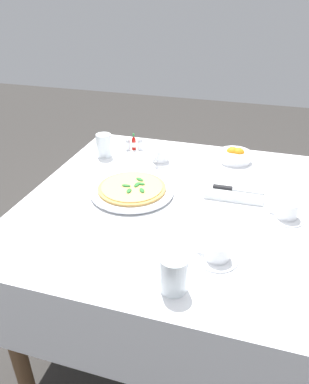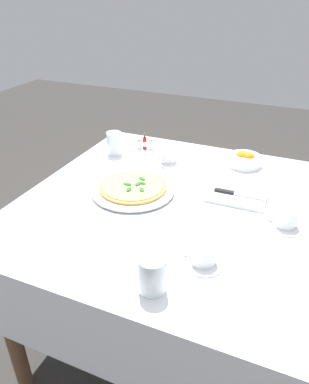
% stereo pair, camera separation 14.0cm
% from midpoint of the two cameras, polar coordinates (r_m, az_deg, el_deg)
% --- Properties ---
extents(ground_plane, '(8.00, 8.00, 0.00)m').
position_cam_midpoint_polar(ground_plane, '(1.88, 5.03, -21.09)').
color(ground_plane, '#33302D').
extents(dining_table, '(1.14, 1.14, 0.74)m').
position_cam_midpoint_polar(dining_table, '(1.46, 6.07, -5.86)').
color(dining_table, white).
rests_on(dining_table, ground_plane).
extents(pizza_plate, '(0.33, 0.33, 0.02)m').
position_cam_midpoint_polar(pizza_plate, '(1.44, -0.54, 0.35)').
color(pizza_plate, white).
rests_on(pizza_plate, dining_table).
extents(pizza, '(0.27, 0.27, 0.02)m').
position_cam_midpoint_polar(pizza, '(1.43, -0.53, 0.83)').
color(pizza, tan).
rests_on(pizza, pizza_plate).
extents(coffee_cup_back_corner, '(0.13, 0.13, 0.06)m').
position_cam_midpoint_polar(coffee_cup_back_corner, '(1.33, 22.58, -4.00)').
color(coffee_cup_back_corner, white).
rests_on(coffee_cup_back_corner, dining_table).
extents(coffee_cup_far_right, '(0.13, 0.13, 0.06)m').
position_cam_midpoint_polar(coffee_cup_far_right, '(1.10, 11.24, -9.83)').
color(coffee_cup_far_right, white).
rests_on(coffee_cup_far_right, dining_table).
extents(coffee_cup_near_left, '(0.13, 0.13, 0.07)m').
position_cam_midpoint_polar(coffee_cup_near_left, '(1.68, 4.54, 5.47)').
color(coffee_cup_near_left, white).
rests_on(coffee_cup_near_left, dining_table).
extents(water_glass_left_edge, '(0.08, 0.08, 0.11)m').
position_cam_midpoint_polar(water_glass_left_edge, '(0.99, 3.78, -13.10)').
color(water_glass_left_edge, white).
rests_on(water_glass_left_edge, dining_table).
extents(water_glass_near_right, '(0.07, 0.07, 0.11)m').
position_cam_midpoint_polar(water_glass_near_right, '(1.76, -4.01, 7.28)').
color(water_glass_near_right, white).
rests_on(water_glass_near_right, dining_table).
extents(napkin_folded, '(0.22, 0.13, 0.02)m').
position_cam_midpoint_polar(napkin_folded, '(1.44, 15.35, -0.82)').
color(napkin_folded, white).
rests_on(napkin_folded, dining_table).
extents(dinner_knife, '(0.20, 0.02, 0.01)m').
position_cam_midpoint_polar(dinner_knife, '(1.43, 15.53, -0.37)').
color(dinner_knife, silver).
rests_on(dinner_knife, napkin_folded).
extents(citrus_bowl, '(0.15, 0.15, 0.07)m').
position_cam_midpoint_polar(citrus_bowl, '(1.72, 16.12, 4.80)').
color(citrus_bowl, white).
rests_on(citrus_bowl, dining_table).
extents(hot_sauce_bottle, '(0.02, 0.02, 0.08)m').
position_cam_midpoint_polar(hot_sauce_bottle, '(1.82, 0.69, 7.68)').
color(hot_sauce_bottle, '#B7140F').
rests_on(hot_sauce_bottle, dining_table).
extents(salt_shaker, '(0.03, 0.03, 0.06)m').
position_cam_midpoint_polar(salt_shaker, '(1.82, 1.63, 7.39)').
color(salt_shaker, white).
rests_on(salt_shaker, dining_table).
extents(pepper_shaker, '(0.03, 0.03, 0.06)m').
position_cam_midpoint_polar(pepper_shaker, '(1.82, -0.25, 7.44)').
color(pepper_shaker, white).
rests_on(pepper_shaker, dining_table).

